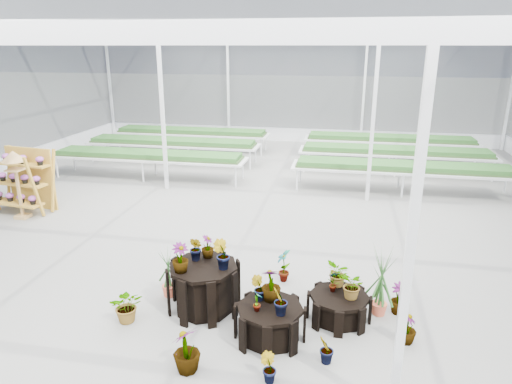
% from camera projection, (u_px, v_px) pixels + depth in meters
% --- Properties ---
extents(ground_plane, '(24.00, 24.00, 0.00)m').
position_uv_depth(ground_plane, '(230.00, 251.00, 9.76)').
color(ground_plane, gray).
rests_on(ground_plane, ground).
extents(greenhouse_shell, '(18.00, 24.00, 4.50)m').
position_uv_depth(greenhouse_shell, '(228.00, 148.00, 9.07)').
color(greenhouse_shell, white).
rests_on(greenhouse_shell, ground).
extents(steel_frame, '(18.00, 24.00, 4.50)m').
position_uv_depth(steel_frame, '(228.00, 148.00, 9.07)').
color(steel_frame, silver).
rests_on(steel_frame, ground).
extents(nursery_benches, '(16.00, 7.00, 0.84)m').
position_uv_depth(nursery_benches, '(279.00, 156.00, 16.36)').
color(nursery_benches, silver).
rests_on(nursery_benches, ground).
extents(plinth_tall, '(1.46, 1.46, 0.80)m').
position_uv_depth(plinth_tall, '(204.00, 287.00, 7.51)').
color(plinth_tall, black).
rests_on(plinth_tall, ground).
extents(plinth_mid, '(1.12, 1.12, 0.54)m').
position_uv_depth(plinth_mid, '(270.00, 323.00, 6.78)').
color(plinth_mid, black).
rests_on(plinth_mid, ground).
extents(plinth_low, '(1.00, 1.00, 0.44)m').
position_uv_depth(plinth_low, '(339.00, 307.00, 7.26)').
color(plinth_low, black).
rests_on(plinth_low, ground).
extents(shelf_rack, '(1.66, 1.03, 1.66)m').
position_uv_depth(shelf_rack, '(21.00, 181.00, 11.84)').
color(shelf_rack, '#B3862B').
rests_on(shelf_rack, ground).
extents(bird_table, '(0.43, 0.43, 1.75)m').
position_uv_depth(bird_table, '(18.00, 185.00, 11.38)').
color(bird_table, '#AF874E').
rests_on(bird_table, ground).
extents(nursery_plants, '(4.75, 3.14, 1.31)m').
position_uv_depth(nursery_plants, '(265.00, 286.00, 7.29)').
color(nursery_plants, '#285422').
rests_on(nursery_plants, ground).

